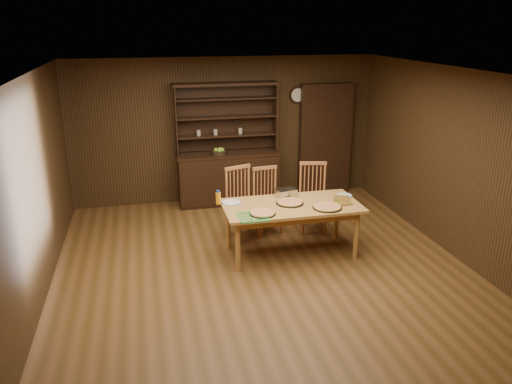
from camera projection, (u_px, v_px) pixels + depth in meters
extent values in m
plane|color=brown|center=(264.00, 270.00, 6.72)|extent=(6.00, 6.00, 0.00)
plane|color=silver|center=(265.00, 73.00, 5.88)|extent=(6.00, 6.00, 0.00)
plane|color=#3E2813|center=(225.00, 130.00, 9.06)|extent=(5.50, 0.00, 5.50)
plane|color=#3E2813|center=(367.00, 302.00, 3.54)|extent=(5.50, 0.00, 5.50)
plane|color=#3E2813|center=(32.00, 195.00, 5.71)|extent=(0.00, 6.00, 6.00)
plane|color=#3E2813|center=(458.00, 165.00, 6.89)|extent=(0.00, 6.00, 6.00)
cube|color=black|center=(228.00, 179.00, 9.10)|extent=(1.80, 0.50, 0.90)
cube|color=black|center=(228.00, 154.00, 8.95)|extent=(1.84, 0.52, 0.04)
cube|color=black|center=(225.00, 117.00, 8.95)|extent=(1.80, 0.02, 1.20)
cube|color=black|center=(176.00, 121.00, 8.63)|extent=(0.02, 0.32, 1.20)
cube|color=black|center=(275.00, 116.00, 9.00)|extent=(0.02, 0.32, 1.20)
cube|color=black|center=(226.00, 84.00, 8.62)|extent=(1.84, 0.34, 0.05)
cylinder|color=#A3988A|center=(199.00, 133.00, 8.79)|extent=(0.07, 0.07, 0.10)
cylinder|color=#A3988A|center=(215.00, 132.00, 8.85)|extent=(0.07, 0.07, 0.10)
cube|color=black|center=(325.00, 140.00, 9.46)|extent=(1.00, 0.18, 2.10)
cylinder|color=black|center=(297.00, 95.00, 9.12)|extent=(0.30, 0.04, 0.30)
cylinder|color=beige|center=(298.00, 95.00, 9.09)|extent=(0.24, 0.01, 0.24)
cube|color=#BB8A41|center=(291.00, 206.00, 6.99)|extent=(1.92, 0.96, 0.04)
cylinder|color=#BB8A41|center=(238.00, 247.00, 6.59)|extent=(0.07, 0.07, 0.71)
cylinder|color=#BB8A41|center=(228.00, 226.00, 7.27)|extent=(0.07, 0.07, 0.71)
cylinder|color=#BB8A41|center=(356.00, 235.00, 6.95)|extent=(0.07, 0.07, 0.71)
cylinder|color=#BB8A41|center=(337.00, 216.00, 7.62)|extent=(0.07, 0.07, 0.71)
cube|color=#C67A44|center=(244.00, 209.00, 7.61)|extent=(0.57, 0.55, 0.04)
cylinder|color=#C67A44|center=(240.00, 230.00, 7.47)|extent=(0.04, 0.04, 0.45)
cylinder|color=#C67A44|center=(229.00, 222.00, 7.73)|extent=(0.04, 0.04, 0.45)
cylinder|color=#C67A44|center=(259.00, 225.00, 7.64)|extent=(0.04, 0.04, 0.45)
cylinder|color=#C67A44|center=(248.00, 218.00, 7.90)|extent=(0.04, 0.04, 0.45)
cube|color=#C67A44|center=(238.00, 167.00, 7.56)|extent=(0.42, 0.17, 0.05)
cube|color=#C67A44|center=(268.00, 206.00, 7.84)|extent=(0.46, 0.45, 0.04)
cylinder|color=#C67A44|center=(262.00, 224.00, 7.72)|extent=(0.04, 0.04, 0.41)
cylinder|color=#C67A44|center=(256.00, 217.00, 7.99)|extent=(0.04, 0.04, 0.41)
cylinder|color=#C67A44|center=(281.00, 221.00, 7.83)|extent=(0.04, 0.04, 0.41)
cylinder|color=#C67A44|center=(274.00, 215.00, 8.09)|extent=(0.04, 0.04, 0.41)
cube|color=#C67A44|center=(265.00, 168.00, 7.80)|extent=(0.40, 0.08, 0.05)
cube|color=#C67A44|center=(313.00, 203.00, 7.85)|extent=(0.53, 0.51, 0.04)
cylinder|color=#C67A44|center=(303.00, 221.00, 7.78)|extent=(0.04, 0.04, 0.44)
cylinder|color=#C67A44|center=(301.00, 214.00, 8.08)|extent=(0.04, 0.04, 0.44)
cylinder|color=#C67A44|center=(325.00, 221.00, 7.78)|extent=(0.04, 0.04, 0.44)
cylinder|color=#C67A44|center=(322.00, 214.00, 8.09)|extent=(0.04, 0.04, 0.44)
cube|color=#C67A44|center=(313.00, 163.00, 7.83)|extent=(0.42, 0.12, 0.05)
cylinder|color=black|center=(263.00, 214.00, 6.63)|extent=(0.35, 0.35, 0.01)
cylinder|color=tan|center=(263.00, 213.00, 6.62)|extent=(0.32, 0.32, 0.02)
torus|color=gold|center=(263.00, 213.00, 6.62)|extent=(0.33, 0.33, 0.03)
cylinder|color=black|center=(327.00, 208.00, 6.84)|extent=(0.40, 0.40, 0.01)
cylinder|color=tan|center=(327.00, 207.00, 6.84)|extent=(0.37, 0.37, 0.02)
torus|color=gold|center=(327.00, 207.00, 6.84)|extent=(0.38, 0.38, 0.03)
cylinder|color=black|center=(290.00, 203.00, 7.02)|extent=(0.39, 0.39, 0.01)
cylinder|color=tan|center=(290.00, 202.00, 7.01)|extent=(0.35, 0.35, 0.02)
torus|color=gold|center=(290.00, 202.00, 7.01)|extent=(0.36, 0.36, 0.03)
cylinder|color=beige|center=(231.00, 202.00, 7.04)|extent=(0.28, 0.28, 0.01)
torus|color=#2D4989|center=(231.00, 202.00, 7.04)|extent=(0.28, 0.28, 0.01)
cylinder|color=beige|center=(344.00, 196.00, 7.31)|extent=(0.23, 0.23, 0.01)
torus|color=#2D4989|center=(344.00, 195.00, 7.31)|extent=(0.23, 0.23, 0.01)
cube|color=white|center=(286.00, 193.00, 7.29)|extent=(0.32, 0.26, 0.11)
cylinder|color=orange|center=(218.00, 198.00, 6.97)|extent=(0.07, 0.07, 0.17)
cylinder|color=#123198|center=(218.00, 191.00, 6.94)|extent=(0.04, 0.04, 0.03)
cube|color=#A92113|center=(344.00, 203.00, 7.02)|extent=(0.23, 0.23, 0.01)
cube|color=#A92113|center=(342.00, 198.00, 7.20)|extent=(0.29, 0.29, 0.02)
cylinder|color=black|center=(219.00, 153.00, 8.85)|extent=(0.27, 0.27, 0.06)
sphere|color=#90B12F|center=(216.00, 150.00, 8.82)|extent=(0.08, 0.08, 0.08)
sphere|color=#90B12F|center=(220.00, 149.00, 8.87)|extent=(0.08, 0.08, 0.08)
sphere|color=#90B12F|center=(219.00, 150.00, 8.79)|extent=(0.08, 0.08, 0.08)
sphere|color=#90B12F|center=(222.00, 150.00, 8.83)|extent=(0.08, 0.08, 0.08)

